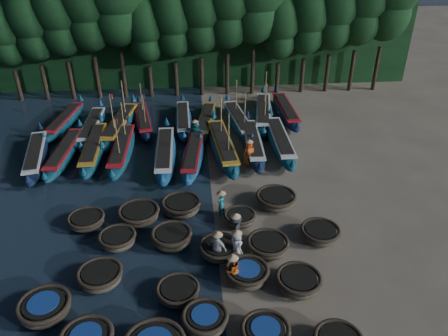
{
  "coord_description": "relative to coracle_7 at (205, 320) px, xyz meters",
  "views": [
    {
      "loc": [
        -1.06,
        -17.96,
        14.54
      ],
      "look_at": [
        0.81,
        4.4,
        1.3
      ],
      "focal_mm": 35.0,
      "sensor_mm": 36.0,
      "label": 1
    }
  ],
  "objects": [
    {
      "name": "long_boat_0",
      "position": [
        -10.58,
        14.31,
        0.08
      ],
      "size": [
        2.68,
        7.77,
        1.39
      ],
      "rotation": [
        0.0,
        0.0,
        0.17
      ],
      "color": "#0F2139",
      "rests_on": "ground"
    },
    {
      "name": "long_boat_4",
      "position": [
        -2.04,
        13.92,
        0.11
      ],
      "size": [
        1.48,
        8.34,
        1.47
      ],
      "rotation": [
        0.0,
        0.0,
        -0.0
      ],
      "color": "navy",
      "rests_on": "ground"
    },
    {
      "name": "long_boat_13",
      "position": [
        -0.8,
        19.43,
        0.06
      ],
      "size": [
        1.41,
        7.48,
        1.32
      ],
      "rotation": [
        0.0,
        0.0,
        0.01
      ],
      "color": "navy",
      "rests_on": "ground"
    },
    {
      "name": "fisherman_3",
      "position": [
        1.75,
        5.05,
        0.47
      ],
      "size": [
        1.05,
        1.3,
        1.96
      ],
      "rotation": [
        0.0,
        0.0,
        4.3
      ],
      "color": "black",
      "rests_on": "ground"
    },
    {
      "name": "tree_8",
      "position": [
        3.22,
        26.0,
        7.55
      ],
      "size": [
        4.92,
        4.92,
        11.6
      ],
      "color": "black",
      "rests_on": "ground"
    },
    {
      "name": "long_boat_3",
      "position": [
        -4.98,
        14.75,
        0.11
      ],
      "size": [
        1.65,
        8.25,
        3.5
      ],
      "rotation": [
        0.0,
        0.0,
        -0.03
      ],
      "color": "#0E4550",
      "rests_on": "ground"
    },
    {
      "name": "coracle_18",
      "position": [
        3.28,
        4.27,
        -0.03
      ],
      "size": [
        2.11,
        2.11,
        0.73
      ],
      "rotation": [
        0.0,
        0.0,
        0.04
      ],
      "color": "brown",
      "rests_on": "ground"
    },
    {
      "name": "coracle_11",
      "position": [
        -4.58,
        2.83,
        -0.02
      ],
      "size": [
        2.08,
        2.08,
        0.74
      ],
      "rotation": [
        0.0,
        0.0,
        0.05
      ],
      "color": "brown",
      "rests_on": "ground"
    },
    {
      "name": "coracle_7",
      "position": [
        0.0,
        0.0,
        0.0
      ],
      "size": [
        1.92,
        1.92,
        0.77
      ],
      "rotation": [
        0.0,
        0.0,
        0.04
      ],
      "color": "brown",
      "rests_on": "ground"
    },
    {
      "name": "long_boat_1",
      "position": [
        -8.77,
        14.65,
        0.08
      ],
      "size": [
        1.99,
        7.77,
        1.37
      ],
      "rotation": [
        0.0,
        0.0,
        -0.08
      ],
      "color": "#0E4550",
      "rests_on": "ground"
    },
    {
      "name": "long_boat_9",
      "position": [
        -9.97,
        19.93,
        0.06
      ],
      "size": [
        2.5,
        7.46,
        1.33
      ],
      "rotation": [
        0.0,
        0.0,
        -0.16
      ],
      "color": "#0E4550",
      "rests_on": "ground"
    },
    {
      "name": "long_boat_15",
      "position": [
        3.45,
        18.81,
        0.1
      ],
      "size": [
        2.44,
        7.99,
        3.42
      ],
      "rotation": [
        0.0,
        0.0,
        0.13
      ],
      "color": "navy",
      "rests_on": "ground"
    },
    {
      "name": "fisherman_2",
      "position": [
        1.35,
        2.37,
        0.38
      ],
      "size": [
        0.91,
        0.82,
        1.73
      ],
      "rotation": [
        0.0,
        0.0,
        3.54
      ],
      "color": "#CD561B",
      "rests_on": "ground"
    },
    {
      "name": "coracle_10",
      "position": [
        -6.58,
        1.18,
        -0.01
      ],
      "size": [
        2.73,
        2.73,
        0.75
      ],
      "rotation": [
        0.0,
        0.0,
        0.44
      ],
      "color": "brown",
      "rests_on": "ground"
    },
    {
      "name": "tree_7",
      "position": [
        0.92,
        26.0,
        6.88
      ],
      "size": [
        4.51,
        4.51,
        10.63
      ],
      "color": "black",
      "rests_on": "ground"
    },
    {
      "name": "fisherman_5",
      "position": [
        0.06,
        16.31,
        0.47
      ],
      "size": [
        1.71,
        1.21,
        1.98
      ],
      "rotation": [
        0.0,
        0.0,
        2.68
      ],
      "color": "#186563",
      "rests_on": "ground"
    },
    {
      "name": "tree_10",
      "position": [
        7.82,
        26.0,
        5.53
      ],
      "size": [
        3.68,
        3.68,
        8.68
      ],
      "color": "black",
      "rests_on": "ground"
    },
    {
      "name": "ground",
      "position": [
        0.82,
        6.0,
        -0.45
      ],
      "size": [
        120.0,
        120.0,
        0.0
      ],
      "primitive_type": "plane",
      "color": "#7D725B",
      "rests_on": "ground"
    },
    {
      "name": "fisherman_0",
      "position": [
        1.68,
        3.91,
        0.44
      ],
      "size": [
        0.81,
        0.95,
        1.84
      ],
      "rotation": [
        0.0,
        0.0,
        2.01
      ],
      "color": "beige",
      "rests_on": "ground"
    },
    {
      "name": "long_boat_14",
      "position": [
        0.96,
        18.97,
        0.07
      ],
      "size": [
        2.5,
        7.54,
        1.34
      ],
      "rotation": [
        0.0,
        0.0,
        -0.16
      ],
      "color": "#0E4550",
      "rests_on": "ground"
    },
    {
      "name": "coracle_24",
      "position": [
        4.39,
        8.1,
        0.01
      ],
      "size": [
        2.69,
        2.69,
        0.8
      ],
      "rotation": [
        0.0,
        0.0,
        0.3
      ],
      "color": "brown",
      "rests_on": "ground"
    },
    {
      "name": "long_boat_8",
      "position": [
        5.97,
        15.03,
        0.12
      ],
      "size": [
        1.51,
        8.4,
        1.48
      ],
      "rotation": [
        0.0,
        0.0,
        -0.0
      ],
      "color": "#0E4550",
      "rests_on": "ground"
    },
    {
      "name": "long_boat_2",
      "position": [
        -6.91,
        15.09,
        0.11
      ],
      "size": [
        1.66,
        8.34,
        1.47
      ],
      "rotation": [
        0.0,
        0.0,
        0.03
      ],
      "color": "#0E4550",
      "rests_on": "ground"
    },
    {
      "name": "tree_3",
      "position": [
        -8.28,
        26.0,
        7.55
      ],
      "size": [
        4.92,
        4.92,
        11.6
      ],
      "color": "black",
      "rests_on": "ground"
    },
    {
      "name": "coracle_13",
      "position": [
        2.0,
        2.45,
        -0.02
      ],
      "size": [
        2.05,
        2.05,
        0.73
      ],
      "rotation": [
        0.0,
        0.0,
        -0.01
      ],
      "color": "brown",
      "rests_on": "ground"
    },
    {
      "name": "long_boat_10",
      "position": [
        -7.63,
        18.51,
        0.08
      ],
      "size": [
        1.52,
        7.8,
        1.37
      ],
      "rotation": [
        0.0,
        0.0,
        -0.02
      ],
      "color": "navy",
      "rests_on": "ground"
    },
    {
      "name": "coracle_17",
      "position": [
        0.88,
        4.27,
        -0.06
      ],
      "size": [
        2.02,
        2.02,
        0.67
      ],
      "rotation": [
        0.0,
        0.0,
        -0.05
      ],
      "color": "brown",
      "rests_on": "ground"
    },
    {
      "name": "tree_1",
      "position": [
        -12.88,
        26.0,
        6.2
      ],
      "size": [
        4.09,
        4.09,
        9.65
      ],
      "color": "black",
      "rests_on": "ground"
    },
    {
      "name": "tree_2",
      "position": [
        -10.58,
        26.0,
        6.88
      ],
      "size": [
        4.51,
        4.51,
        10.63
      ],
      "color": "black",
      "rests_on": "ground"
    },
    {
      "name": "coracle_14",
      "position": [
        4.21,
        1.75,
        -0.02
      ],
      "size": [
        2.51,
        2.51,
        0.75
      ],
      "rotation": [
        0.0,
        0.0,
        0.39
      ],
      "color": "brown",
      "rests_on": "ground"
    },
    {
      "name": "tree_12",
      "position": [
        12.42,
        26.0,
        6.88
      ],
      "size": [
        4.51,
        4.51,
        10.63
      ],
      "color": "black",
      "rests_on": "ground"
    },
    {
      "name": "fisherman_4",
      "position": [
        0.77,
        3.84,
        0.46
      ],
      "size": [
        1.04,
        0.9,
        1.87
      ],
      "rotation": [
        0.0,
        0.0,
        2.53
      ],
      "color": "beige",
      "rests_on": "ground"
    },
    {
      "name": "coracle_8",
      "position": [
        2.31,
        -0.78,
        -0.04
      ],
      "size": [
        2.04,
        2.04,
        0.7
      ],
      "rotation": [
        0.0,
        0.0,
        0.12
      ],
      "color": "brown",
      "rests_on": "ground"
    },
    {
      "name": "coracle_22",
      "position": [
        -0.96,
        7.91,
        0.01
      ],
      "size": [
        2.64,
        2.64,
        0.8
      ],
      "rotation": [
        0.0,
        0.0,
        0.37
      ],
      "color": "brown",
      "rests_on": "ground"
    },
    {
      "name": "coracle_15",
      "position": [
        -4.13,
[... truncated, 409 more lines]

